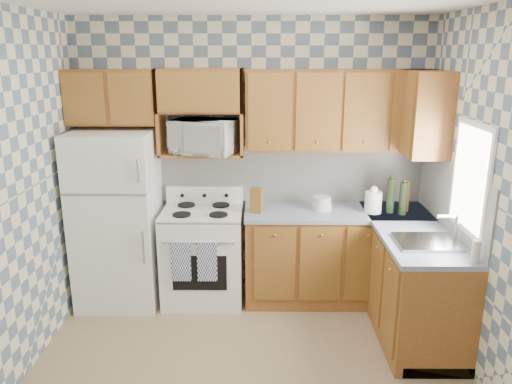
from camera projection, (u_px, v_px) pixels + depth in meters
floor at (249, 378)px, 3.76m from camera, size 3.40×3.40×0.00m
back_wall at (252, 159)px, 4.94m from camera, size 3.40×0.02×2.70m
right_wall at (498, 208)px, 3.38m from camera, size 0.02×3.20×2.70m
backsplash_back at (292, 174)px, 4.97m from camera, size 2.60×0.02×0.56m
backsplash_right at (451, 197)px, 4.19m from camera, size 0.02×1.60×0.56m
refrigerator at (118, 219)px, 4.75m from camera, size 0.75×0.70×1.68m
stove_body at (203, 256)px, 4.87m from camera, size 0.76×0.65×0.90m
cooktop at (202, 212)px, 4.75m from camera, size 0.76×0.65×0.02m
backguard at (205, 194)px, 4.99m from camera, size 0.76×0.08×0.17m
dish_towel_left at (181, 262)px, 4.52m from camera, size 0.18×0.02×0.38m
dish_towel_right at (207, 262)px, 4.52m from camera, size 0.18×0.02×0.38m
base_cabinets_back at (335, 256)px, 4.89m from camera, size 1.75×0.60×0.88m
base_cabinets_right at (409, 279)px, 4.40m from camera, size 0.60×1.60×0.88m
countertop_back at (338, 212)px, 4.76m from camera, size 1.77×0.63×0.04m
countertop_right at (413, 230)px, 4.28m from camera, size 0.63×1.60×0.04m
upper_cabinets_back at (340, 110)px, 4.64m from camera, size 1.75×0.33×0.74m
upper_cabinets_fridge at (112, 97)px, 4.62m from camera, size 0.82×0.33×0.50m
upper_cabinets_right at (423, 113)px, 4.45m from camera, size 0.33×0.70×0.74m
microwave_shelf at (202, 154)px, 4.76m from camera, size 0.80×0.33×0.03m
microwave at (204, 137)px, 4.65m from camera, size 0.67×0.55×0.32m
sink at (426, 242)px, 3.93m from camera, size 0.48×0.40×0.03m
window at (470, 178)px, 3.79m from camera, size 0.02×0.66×0.86m
bottle_0 at (391, 196)px, 4.64m from camera, size 0.07×0.07×0.33m
bottle_1 at (403, 199)px, 4.59m from camera, size 0.07×0.07×0.31m
bottle_2 at (405, 197)px, 4.68m from camera, size 0.07×0.07×0.28m
knife_block at (256, 200)px, 4.66m from camera, size 0.13×0.13×0.23m
electric_kettle at (373, 202)px, 4.66m from camera, size 0.16×0.16×0.20m
food_containers at (322, 203)px, 4.75m from camera, size 0.19×0.19×0.13m
soap_bottle at (476, 252)px, 3.54m from camera, size 0.06×0.06×0.17m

